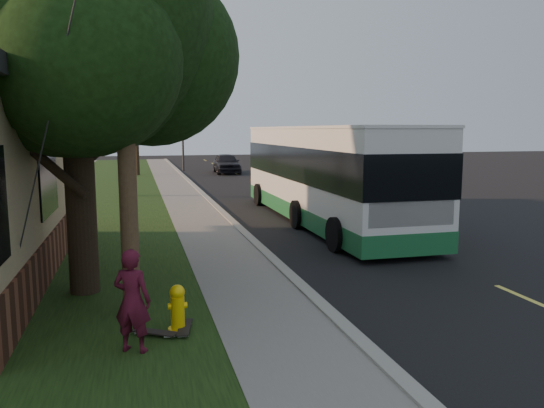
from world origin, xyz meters
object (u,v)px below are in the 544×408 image
at_px(skateboard_main, 185,328).
at_px(bare_tree_near, 128,152).
at_px(transit_bus, 324,172).
at_px(fire_hydrant, 178,308).
at_px(skateboard_spare, 154,332).
at_px(utility_pole, 122,41).
at_px(skateboarder, 132,301).
at_px(leafy_tree, 74,23).
at_px(distant_car, 227,163).
at_px(bare_tree_far, 137,147).
at_px(traffic_signal, 183,130).

bearing_deg(skateboard_main, bare_tree_near, 93.17).
height_order(bare_tree_near, transit_bus, bare_tree_near).
relative_size(fire_hydrant, skateboard_spare, 1.03).
relative_size(utility_pole, skateboard_main, 12.05).
height_order(bare_tree_near, skateboard_spare, bare_tree_near).
bearing_deg(transit_bus, skateboarder, -123.26).
relative_size(leafy_tree, distant_car, 1.78).
bearing_deg(skateboard_spare, utility_pole, 106.55).
relative_size(bare_tree_near, skateboard_spare, 5.98).
relative_size(fire_hydrant, skateboard_main, 0.98).
bearing_deg(fire_hydrant, bare_tree_far, 90.76).
bearing_deg(transit_bus, traffic_signal, 96.17).
xyz_separation_m(fire_hydrant, transit_bus, (5.78, 9.19, 1.34)).
distance_m(transit_bus, distant_car, 21.66).
xyz_separation_m(fire_hydrant, bare_tree_far, (-0.40, 30.00, 1.57)).
xyz_separation_m(skateboard_spare, distant_car, (6.38, 30.96, 0.62)).
relative_size(bare_tree_far, skateboard_spare, 5.60).
relative_size(skateboarder, skateboard_spare, 2.08).
relative_size(bare_tree_near, transit_bus, 0.35).
bearing_deg(skateboard_spare, bare_tree_near, 91.67).
distance_m(transit_bus, skateboard_main, 10.97).
bearing_deg(skateboarder, fire_hydrant, -110.59).
bearing_deg(distant_car, transit_bus, -88.05).
relative_size(skateboard_spare, distant_car, 0.16).
distance_m(bare_tree_near, distant_car, 14.64).
xyz_separation_m(utility_pole, skateboarder, (0.03, -1.64, -3.81)).
bearing_deg(traffic_signal, bare_tree_near, -104.04).
relative_size(utility_pole, skateboard_spare, 12.60).
xyz_separation_m(bare_tree_near, skateboarder, (0.23, -18.65, -1.33)).
bearing_deg(fire_hydrant, transit_bus, 57.84).
height_order(utility_pole, traffic_signal, utility_pole).
bearing_deg(bare_tree_far, traffic_signal, 48.81).
height_order(utility_pole, distant_car, utility_pole).
xyz_separation_m(bare_tree_near, skateboard_main, (1.00, -18.05, -2.03)).
distance_m(skateboarder, skateboard_main, 1.20).
bearing_deg(leafy_tree, transit_bus, 41.68).
relative_size(utility_pole, traffic_signal, 1.65).
xyz_separation_m(fire_hydrant, utility_pole, (-0.71, 0.99, 4.20)).
xyz_separation_m(transit_bus, distant_car, (0.22, 21.64, -1.03)).
bearing_deg(traffic_signal, skateboard_main, -95.03).
bearing_deg(skateboard_spare, bare_tree_far, 90.05).
xyz_separation_m(leafy_tree, skateboard_main, (1.67, -2.70, -5.05)).
bearing_deg(skateboarder, bare_tree_far, -64.93).
bearing_deg(skateboard_spare, traffic_signal, 84.19).
relative_size(traffic_signal, skateboard_main, 7.30).
bearing_deg(distant_car, skateboarder, -99.43).
relative_size(utility_pole, leafy_tree, 1.16).
height_order(traffic_signal, skateboard_main, traffic_signal).
height_order(leafy_tree, skateboard_spare, leafy_tree).
relative_size(transit_bus, skateboarder, 8.21).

